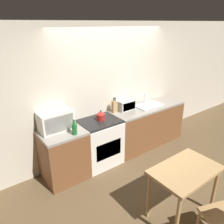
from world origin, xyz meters
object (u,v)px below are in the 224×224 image
Objects in this scene: kettle at (101,116)px; microwave at (56,121)px; stove_range at (100,142)px; bottle at (74,129)px; dining_table at (185,176)px; toaster_oven at (125,105)px.

microwave is at bearing 172.34° from kettle.
microwave is (-0.77, 0.12, 0.62)m from stove_range.
dining_table is (0.82, -1.54, -0.34)m from bottle.
stove_range is 1.64× the size of microwave.
microwave reaches higher than bottle.
bottle reaches higher than stove_range.
toaster_oven reaches higher than dining_table.
toaster_oven is at bearing 1.24° from microwave.
bottle is (0.17, -0.32, -0.07)m from microwave.
stove_range is 0.95m from toaster_oven.
stove_range is at bearing 97.30° from dining_table.
toaster_oven is at bearing 11.61° from stove_range.
dining_table is at bearing -61.82° from microwave.
microwave is 2.16× the size of bottle.
toaster_oven is 1.99m from dining_table.
bottle is 1.77m from dining_table.
stove_range is 2.49× the size of toaster_oven.
bottle is at bearing -161.99° from kettle.
stove_range is at bearing -167.02° from kettle.
microwave is 0.58× the size of dining_table.
microwave is at bearing 171.04° from stove_range.
toaster_oven is (1.53, 0.03, -0.07)m from microwave.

